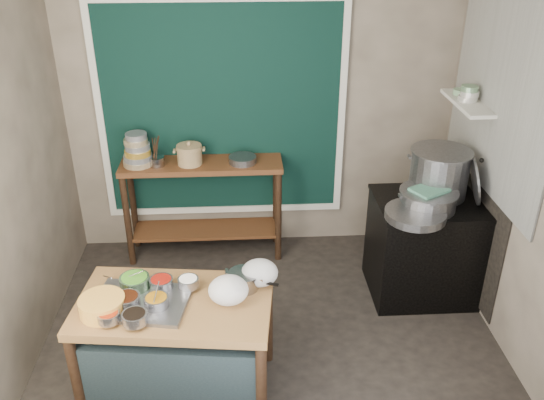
{
  "coord_description": "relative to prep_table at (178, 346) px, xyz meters",
  "views": [
    {
      "loc": [
        -0.19,
        -3.48,
        3.04
      ],
      "look_at": [
        0.03,
        0.25,
        1.09
      ],
      "focal_mm": 38.0,
      "sensor_mm": 36.0,
      "label": 1
    }
  ],
  "objects": [
    {
      "name": "floor",
      "position": [
        0.65,
        0.47,
        -0.39
      ],
      "size": [
        3.5,
        3.0,
        0.02
      ],
      "primitive_type": "cube",
      "color": "#2F2924",
      "rests_on": "ground"
    },
    {
      "name": "back_wall",
      "position": [
        0.65,
        1.98,
        1.02
      ],
      "size": [
        3.5,
        0.02,
        2.8
      ],
      "primitive_type": "cube",
      "color": "gray",
      "rests_on": "floor"
    },
    {
      "name": "left_wall",
      "position": [
        -1.11,
        0.47,
        1.02
      ],
      "size": [
        0.02,
        3.0,
        2.8
      ],
      "primitive_type": "cube",
      "color": "gray",
      "rests_on": "floor"
    },
    {
      "name": "right_wall",
      "position": [
        2.41,
        0.47,
        1.02
      ],
      "size": [
        0.02,
        3.0,
        2.8
      ],
      "primitive_type": "cube",
      "color": "gray",
      "rests_on": "floor"
    },
    {
      "name": "curtain_panel",
      "position": [
        0.3,
        1.94,
        0.98
      ],
      "size": [
        2.1,
        0.02,
        1.9
      ],
      "primitive_type": "cube",
      "color": "black",
      "rests_on": "back_wall"
    },
    {
      "name": "curtain_frame",
      "position": [
        0.3,
        1.93,
        0.98
      ],
      "size": [
        2.22,
        0.03,
        2.02
      ],
      "primitive_type": null,
      "color": "beige",
      "rests_on": "back_wall"
    },
    {
      "name": "tile_panel",
      "position": [
        2.38,
        1.02,
        1.48
      ],
      "size": [
        0.02,
        1.7,
        1.7
      ],
      "primitive_type": "cube",
      "color": "#B2B2AA",
      "rests_on": "right_wall"
    },
    {
      "name": "soot_patch",
      "position": [
        2.39,
        1.12,
        0.32
      ],
      "size": [
        0.01,
        1.3,
        1.3
      ],
      "primitive_type": "cube",
      "color": "black",
      "rests_on": "right_wall"
    },
    {
      "name": "wall_shelf",
      "position": [
        2.28,
        1.32,
        1.23
      ],
      "size": [
        0.22,
        0.7,
        0.03
      ],
      "primitive_type": "cube",
      "color": "beige",
      "rests_on": "right_wall"
    },
    {
      "name": "prep_table",
      "position": [
        0.0,
        0.0,
        0.0
      ],
      "size": [
        1.32,
        0.86,
        0.75
      ],
      "primitive_type": "cube",
      "rotation": [
        0.0,
        0.0,
        -0.12
      ],
      "color": "brown",
      "rests_on": "floor"
    },
    {
      "name": "back_counter",
      "position": [
        0.1,
        1.75,
        0.1
      ],
      "size": [
        1.45,
        0.4,
        0.95
      ],
      "primitive_type": "cube",
      "color": "#522B17",
      "rests_on": "floor"
    },
    {
      "name": "stove_block",
      "position": [
        2.0,
        1.02,
        0.05
      ],
      "size": [
        0.9,
        0.68,
        0.85
      ],
      "primitive_type": "cube",
      "color": "black",
      "rests_on": "floor"
    },
    {
      "name": "stove_top",
      "position": [
        2.0,
        1.02,
        0.49
      ],
      "size": [
        0.92,
        0.69,
        0.03
      ],
      "primitive_type": "cube",
      "color": "black",
      "rests_on": "stove_block"
    },
    {
      "name": "condiment_tray",
      "position": [
        -0.21,
        -0.02,
        0.39
      ],
      "size": [
        0.66,
        0.52,
        0.03
      ],
      "primitive_type": "cube",
      "rotation": [
        0.0,
        0.0,
        -0.18
      ],
      "color": "gray",
      "rests_on": "prep_table"
    },
    {
      "name": "condiment_bowls",
      "position": [
        -0.23,
        -0.01,
        0.44
      ],
      "size": [
        0.69,
        0.54,
        0.08
      ],
      "color": "gray",
      "rests_on": "condiment_tray"
    },
    {
      "name": "yellow_basin",
      "position": [
        -0.43,
        -0.09,
        0.43
      ],
      "size": [
        0.33,
        0.33,
        0.11
      ],
      "primitive_type": "cylinder",
      "rotation": [
        0.0,
        0.0,
        -0.19
      ],
      "color": "#BA802E",
      "rests_on": "prep_table"
    },
    {
      "name": "saucepan",
      "position": [
        0.45,
        0.12,
        0.43
      ],
      "size": [
        0.28,
        0.28,
        0.12
      ],
      "primitive_type": null,
      "rotation": [
        0.0,
        0.0,
        -0.36
      ],
      "color": "gray",
      "rests_on": "prep_table"
    },
    {
      "name": "plastic_bag_a",
      "position": [
        0.35,
        -0.03,
        0.47
      ],
      "size": [
        0.29,
        0.26,
        0.19
      ],
      "primitive_type": "ellipsoid",
      "rotation": [
        0.0,
        0.0,
        -0.18
      ],
      "color": "white",
      "rests_on": "prep_table"
    },
    {
      "name": "plastic_bag_b",
      "position": [
        0.56,
        0.15,
        0.47
      ],
      "size": [
        0.31,
        0.29,
        0.19
      ],
      "primitive_type": "ellipsoid",
      "rotation": [
        0.0,
        0.0,
        0.42
      ],
      "color": "white",
      "rests_on": "prep_table"
    },
    {
      "name": "bowl_stack",
      "position": [
        -0.45,
        1.73,
        0.7
      ],
      "size": [
        0.26,
        0.26,
        0.3
      ],
      "color": "tan",
      "rests_on": "back_counter"
    },
    {
      "name": "utensil_cup",
      "position": [
        -0.29,
        1.7,
        0.62
      ],
      "size": [
        0.18,
        0.18,
        0.08
      ],
      "primitive_type": "cylinder",
      "rotation": [
        0.0,
        0.0,
        -0.43
      ],
      "color": "gray",
      "rests_on": "back_counter"
    },
    {
      "name": "ceramic_crock",
      "position": [
        0.0,
        1.72,
        0.65
      ],
      "size": [
        0.26,
        0.26,
        0.16
      ],
      "primitive_type": null,
      "rotation": [
        0.0,
        0.0,
        0.12
      ],
      "color": "#997E53",
      "rests_on": "back_counter"
    },
    {
      "name": "wide_bowl",
      "position": [
        0.47,
        1.72,
        0.61
      ],
      "size": [
        0.25,
        0.25,
        0.06
      ],
      "primitive_type": "cylinder",
      "rotation": [
        0.0,
        0.0,
        -0.0
      ],
      "color": "gray",
      "rests_on": "back_counter"
    },
    {
      "name": "stock_pot",
      "position": [
        2.06,
        1.14,
        0.7
      ],
      "size": [
        0.56,
        0.56,
        0.39
      ],
      "primitive_type": null,
      "rotation": [
        0.0,
        0.0,
        -0.12
      ],
      "color": "gray",
      "rests_on": "stove_top"
    },
    {
      "name": "pot_lid",
      "position": [
        2.3,
        0.98,
        0.69
      ],
      "size": [
        0.18,
        0.4,
        0.38
      ],
      "primitive_type": "cylinder",
      "rotation": [
        0.0,
        1.36,
        -0.21
      ],
      "color": "gray",
      "rests_on": "stove_top"
    },
    {
      "name": "steamer",
      "position": [
        1.91,
        0.91,
        0.58
      ],
      "size": [
        0.52,
        0.52,
        0.15
      ],
      "primitive_type": null,
      "rotation": [
        0.0,
        0.0,
        0.11
      ],
      "color": "gray",
      "rests_on": "stove_top"
    },
    {
      "name": "green_cloth",
      "position": [
        1.91,
        0.91,
        0.67
      ],
      "size": [
        0.33,
        0.31,
        0.02
      ],
      "primitive_type": "cube",
      "rotation": [
        0.0,
        0.0,
        0.51
      ],
      "color": "#488267",
      "rests_on": "steamer"
    },
    {
      "name": "shallow_pan",
      "position": [
        1.77,
        0.76,
        0.54
      ],
      "size": [
        0.61,
        0.61,
        0.06
      ],
      "primitive_type": "cylinder",
      "rotation": [
        0.0,
        0.0,
        0.4
      ],
      "color": "gray",
      "rests_on": "stove_top"
    },
    {
      "name": "shelf_bowl_stack",
      "position": [
        2.28,
        1.33,
        1.3
      ],
      "size": [
        0.15,
        0.15,
        0.12
      ],
      "color": "silver",
      "rests_on": "wall_shelf"
    },
    {
      "name": "shelf_bowl_green",
      "position": [
        2.28,
        1.5,
        1.26
      ],
      "size": [
        0.17,
        0.17,
        0.05
      ],
      "primitive_type": "cylinder",
      "rotation": [
        0.0,
        0.0,
        -0.38
      ],
      "color": "gray",
      "rests_on": "wall_shelf"
    }
  ]
}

